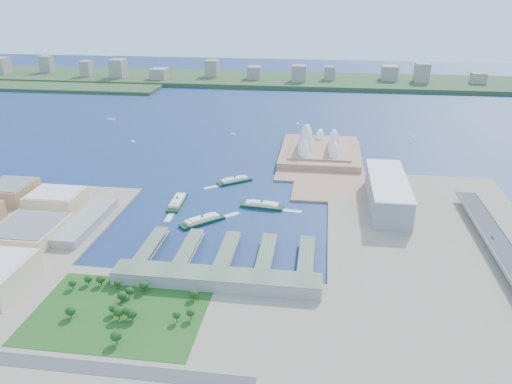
# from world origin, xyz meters

# --- Properties ---
(ground) EXTENTS (3000.00, 3000.00, 0.00)m
(ground) POSITION_xyz_m (0.00, 0.00, 0.00)
(ground) COLOR #10254F
(ground) RESTS_ON ground
(south_land) EXTENTS (720.00, 180.00, 3.00)m
(south_land) POSITION_xyz_m (0.00, -210.00, 1.50)
(south_land) COLOR gray
(south_land) RESTS_ON ground
(east_land) EXTENTS (240.00, 500.00, 3.00)m
(east_land) POSITION_xyz_m (240.00, -50.00, 1.50)
(east_land) COLOR gray
(east_land) RESTS_ON ground
(peninsula) EXTENTS (135.00, 220.00, 3.00)m
(peninsula) POSITION_xyz_m (107.50, 260.00, 1.50)
(peninsula) COLOR #A17358
(peninsula) RESTS_ON ground
(far_shore) EXTENTS (2200.00, 260.00, 12.00)m
(far_shore) POSITION_xyz_m (0.00, 980.00, 6.00)
(far_shore) COLOR #2D4926
(far_shore) RESTS_ON ground
(opera_house) EXTENTS (134.00, 180.00, 58.00)m
(opera_house) POSITION_xyz_m (105.00, 280.00, 32.00)
(opera_house) COLOR white
(opera_house) RESTS_ON peninsula
(toaster_building) EXTENTS (45.00, 155.00, 35.00)m
(toaster_building) POSITION_xyz_m (195.00, 80.00, 20.50)
(toaster_building) COLOR gray
(toaster_building) RESTS_ON east_land
(expressway) EXTENTS (26.00, 340.00, 11.85)m
(expressway) POSITION_xyz_m (300.00, -60.00, 8.93)
(expressway) COLOR gray
(expressway) RESTS_ON east_land
(ferry_wharves) EXTENTS (184.00, 90.00, 9.30)m
(ferry_wharves) POSITION_xyz_m (14.00, -75.00, 4.65)
(ferry_wharves) COLOR #50614A
(ferry_wharves) RESTS_ON ground
(terminal_building) EXTENTS (200.00, 28.00, 12.00)m
(terminal_building) POSITION_xyz_m (15.00, -135.00, 9.00)
(terminal_building) COLOR gray
(terminal_building) RESTS_ON south_land
(park) EXTENTS (150.00, 110.00, 16.00)m
(park) POSITION_xyz_m (-60.00, -190.00, 11.00)
(park) COLOR #194714
(park) RESTS_ON south_land
(far_skyline) EXTENTS (1900.00, 140.00, 55.00)m
(far_skyline) POSITION_xyz_m (0.00, 960.00, 39.50)
(far_skyline) COLOR gray
(far_skyline) RESTS_ON far_shore
(ferry_a) EXTENTS (16.72, 58.70, 11.01)m
(ferry_a) POSITION_xyz_m (-77.34, 51.77, 5.51)
(ferry_a) COLOR #0D351E
(ferry_a) RESTS_ON ground
(ferry_b) EXTENTS (49.98, 42.46, 9.94)m
(ferry_b) POSITION_xyz_m (-16.30, 139.58, 4.97)
(ferry_b) COLOR #0D351E
(ferry_b) RESTS_ON ground
(ferry_c) EXTENTS (51.77, 49.82, 10.83)m
(ferry_c) POSITION_xyz_m (-31.33, 0.39, 5.42)
(ferry_c) COLOR #0D351E
(ferry_c) RESTS_ON ground
(ferry_d) EXTENTS (57.66, 20.79, 10.66)m
(ferry_d) POSITION_xyz_m (34.71, 55.81, 5.33)
(ferry_d) COLOR #0D351E
(ferry_d) RESTS_ON ground
(boat_a) EXTENTS (12.88, 12.14, 2.73)m
(boat_a) POSITION_xyz_m (-239.83, 317.83, 1.37)
(boat_a) COLOR white
(boat_a) RESTS_ON ground
(boat_b) EXTENTS (10.21, 4.32, 2.69)m
(boat_b) POSITION_xyz_m (-64.66, 391.01, 1.34)
(boat_b) COLOR white
(boat_b) RESTS_ON ground
(boat_c) EXTENTS (3.67, 11.59, 2.59)m
(boat_c) POSITION_xyz_m (279.97, 418.90, 1.29)
(boat_c) COLOR white
(boat_c) RESTS_ON ground
(boat_d) EXTENTS (18.06, 5.30, 3.00)m
(boat_d) POSITION_xyz_m (-346.04, 469.92, 1.50)
(boat_d) COLOR white
(boat_d) RESTS_ON ground
(boat_e) EXTENTS (4.76, 12.03, 2.88)m
(boat_e) POSITION_xyz_m (54.72, 490.46, 1.44)
(boat_e) COLOR white
(boat_e) RESTS_ON ground
(car_c) EXTENTS (1.89, 4.64, 1.35)m
(car_c) POSITION_xyz_m (296.00, -23.10, 15.52)
(car_c) COLOR slate
(car_c) RESTS_ON expressway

